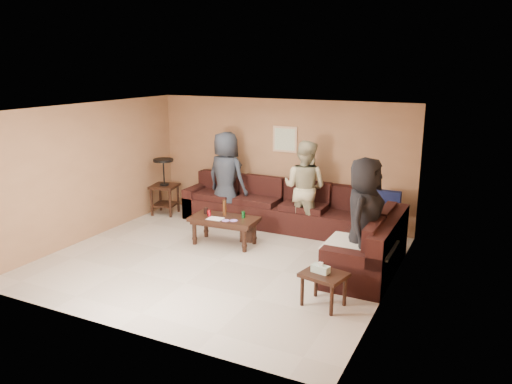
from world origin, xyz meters
TOP-DOWN VIEW (x-y plane):
  - room at (0.00, 0.00)m, footprint 5.60×5.50m
  - sectional_sofa at (0.81, 1.52)m, footprint 4.65×2.90m
  - coffee_table at (-0.31, 0.69)m, footprint 1.24×0.67m
  - end_table_left at (-2.39, 1.75)m, footprint 0.63×0.63m
  - side_table_right at (2.06, -0.79)m, footprint 0.65×0.57m
  - waste_bin at (-0.02, 1.02)m, footprint 0.27×0.27m
  - wall_art at (0.10, 2.48)m, footprint 0.52×0.04m
  - person_left at (-0.94, 1.90)m, footprint 1.00×0.74m
  - person_middle at (0.77, 1.89)m, footprint 0.93×0.76m
  - person_right at (2.28, 0.39)m, footprint 0.62×0.93m

SIDE VIEW (x-z plane):
  - waste_bin at x=-0.02m, z-range 0.00..0.27m
  - sectional_sofa at x=0.81m, z-range -0.16..0.81m
  - side_table_right at x=2.06m, z-range 0.10..0.71m
  - coffee_table at x=-0.31m, z-range 0.03..0.82m
  - end_table_left at x=-2.39m, z-range 0.03..1.24m
  - person_middle at x=0.77m, z-range 0.00..1.80m
  - person_right at x=2.28m, z-range 0.00..1.86m
  - person_left at x=-0.94m, z-range 0.00..1.86m
  - room at x=0.00m, z-range 0.41..2.91m
  - wall_art at x=0.10m, z-range 1.44..1.96m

